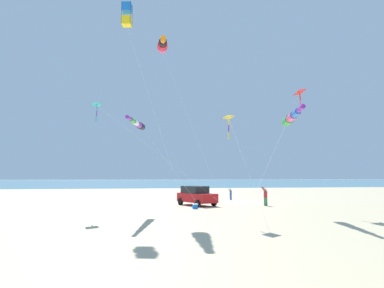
{
  "coord_description": "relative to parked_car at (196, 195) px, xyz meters",
  "views": [
    {
      "loc": [
        34.63,
        -11.96,
        2.73
      ],
      "look_at": [
        10.09,
        -7.6,
        5.24
      ],
      "focal_mm": 30.8,
      "sensor_mm": 36.0,
      "label": 1
    }
  ],
  "objects": [
    {
      "name": "kite_delta_magenta_far_left",
      "position": [
        6.27,
        -8.8,
        7.18
      ],
      "size": [
        1.09,
        11.07,
        8.38
      ],
      "color": "#1EB7C6",
      "rests_on": "ground_plane"
    },
    {
      "name": "kite_delta_red_high_left",
      "position": [
        11.39,
        -0.05,
        5.57
      ],
      "size": [
        11.91,
        7.0,
        6.74
      ],
      "color": "yellow",
      "rests_on": "ground_plane"
    },
    {
      "name": "ground_plane",
      "position": [
        -3.06,
        5.93,
        -0.95
      ],
      "size": [
        600.0,
        600.0,
        0.0
      ],
      "primitive_type": "plane",
      "color": "#C6B58C"
    },
    {
      "name": "kite_box_teal_far_right",
      "position": [
        7.47,
        -6.71,
        13.92
      ],
      "size": [
        7.5,
        5.84,
        15.76
      ],
      "color": "blue",
      "rests_on": "ground_plane"
    },
    {
      "name": "person_child_grey_jacket",
      "position": [
        -10.61,
        2.86,
        -0.3
      ],
      "size": [
        0.43,
        0.42,
        1.19
      ],
      "color": "#8E6B9E",
      "rests_on": "ground_plane"
    },
    {
      "name": "parked_car",
      "position": [
        0.0,
        0.0,
        0.0
      ],
      "size": [
        4.68,
        3.49,
        1.85
      ],
      "color": "red",
      "rests_on": "ground_plane"
    },
    {
      "name": "kite_delta_striped_overhead",
      "position": [
        6.77,
        7.44,
        8.77
      ],
      "size": [
        8.6,
        2.16,
        10.07
      ],
      "color": "red",
      "rests_on": "ground_plane"
    },
    {
      "name": "kite_windsock_yellow_midlevel",
      "position": [
        9.47,
        5.29,
        6.12
      ],
      "size": [
        13.14,
        1.77,
        7.39
      ],
      "color": "green",
      "rests_on": "ground_plane"
    },
    {
      "name": "person_child_green_jacket",
      "position": [
        -7.03,
        5.58,
        -0.21
      ],
      "size": [
        0.48,
        0.42,
        1.36
      ],
      "color": "#335199",
      "rests_on": "ground_plane"
    },
    {
      "name": "person_adult_flyer",
      "position": [
        1.52,
        6.45,
        0.02
      ],
      "size": [
        0.63,
        0.64,
        1.79
      ],
      "color": "#3D7F51",
      "rests_on": "ground_plane"
    },
    {
      "name": "ocean_water_strip",
      "position": [
        -168.06,
        5.93,
        -0.95
      ],
      "size": [
        240.0,
        600.0,
        0.01
      ],
      "primitive_type": "cube",
      "color": "teal",
      "rests_on": "ground_plane"
    },
    {
      "name": "kite_windsock_orange_high_right",
      "position": [
        6.72,
        -5.78,
        5.76
      ],
      "size": [
        6.39,
        6.21,
        7.09
      ],
      "color": "black",
      "rests_on": "ground_plane"
    },
    {
      "name": "kite_windsock_rainbow_low_near",
      "position": [
        6.89,
        -3.97,
        11.99
      ],
      "size": [
        9.51,
        6.86,
        13.82
      ],
      "color": "#EF4C93",
      "rests_on": "ground_plane"
    },
    {
      "name": "cooler_box",
      "position": [
        3.2,
        -0.73,
        -0.74
      ],
      "size": [
        0.62,
        0.42,
        0.42
      ],
      "color": "blue",
      "rests_on": "ground_plane"
    }
  ]
}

